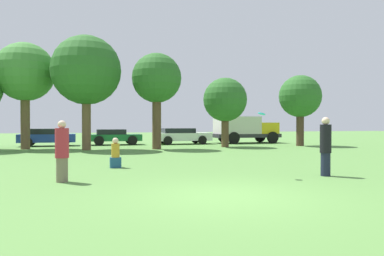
% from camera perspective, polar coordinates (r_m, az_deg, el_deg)
% --- Properties ---
extents(ground_plane, '(120.00, 120.00, 0.00)m').
position_cam_1_polar(ground_plane, '(8.28, 5.33, -10.38)').
color(ground_plane, '#54843D').
extents(person_thrower, '(0.36, 0.36, 1.68)m').
position_cam_1_polar(person_thrower, '(10.64, -19.43, -3.41)').
color(person_thrower, '#726651').
rests_on(person_thrower, ground).
extents(person_catcher, '(0.34, 0.34, 1.79)m').
position_cam_1_polar(person_catcher, '(11.91, 19.92, -2.64)').
color(person_catcher, '#191E33').
rests_on(person_catcher, ground).
extents(frisbee, '(0.22, 0.22, 0.09)m').
position_cam_1_polar(frisbee, '(11.13, 10.71, 2.16)').
color(frisbee, '#19B2D8').
extents(bystander_sitting, '(0.39, 0.33, 1.08)m').
position_cam_1_polar(bystander_sitting, '(13.64, -11.73, -4.11)').
color(bystander_sitting, navy).
rests_on(bystander_sitting, ground).
extents(tree_1, '(3.63, 3.63, 6.64)m').
position_cam_1_polar(tree_1, '(25.40, -24.37, 7.76)').
color(tree_1, brown).
rests_on(tree_1, ground).
extents(tree_2, '(4.18, 4.18, 6.93)m').
position_cam_1_polar(tree_2, '(23.44, -16.01, 8.49)').
color(tree_2, brown).
rests_on(tree_2, ground).
extents(tree_3, '(3.10, 3.10, 6.00)m').
position_cam_1_polar(tree_3, '(23.36, -5.48, 7.46)').
color(tree_3, brown).
rests_on(tree_3, ground).
extents(tree_4, '(2.99, 2.99, 4.73)m').
position_cam_1_polar(tree_4, '(25.36, 5.13, 4.28)').
color(tree_4, brown).
rests_on(tree_4, ground).
extents(tree_5, '(3.02, 3.02, 5.08)m').
position_cam_1_polar(tree_5, '(27.70, 16.35, 4.60)').
color(tree_5, '#473323').
rests_on(tree_5, ground).
extents(parked_car_blue, '(3.86, 1.87, 1.24)m').
position_cam_1_polar(parked_car_blue, '(28.32, -21.57, -1.27)').
color(parked_car_blue, '#1E389E').
rests_on(parked_car_blue, ground).
extents(parked_car_green, '(3.89, 2.03, 1.17)m').
position_cam_1_polar(parked_car_green, '(28.43, -11.94, -1.27)').
color(parked_car_green, '#196633').
rests_on(parked_car_green, ground).
extents(parked_car_white, '(4.37, 2.04, 1.24)m').
position_cam_1_polar(parked_car_white, '(28.83, -1.64, -1.16)').
color(parked_car_white, silver).
rests_on(parked_car_white, ground).
extents(delivery_truck_yellow, '(5.46, 2.55, 2.17)m').
position_cam_1_polar(delivery_truck_yellow, '(30.81, 8.04, -0.05)').
color(delivery_truck_yellow, '#2D2D33').
rests_on(delivery_truck_yellow, ground).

